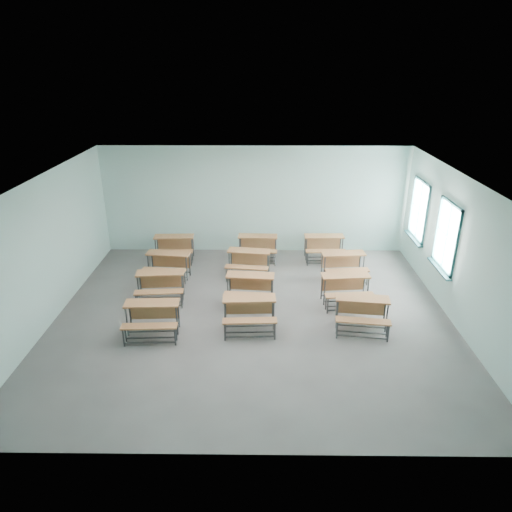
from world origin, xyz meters
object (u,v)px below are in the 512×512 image
at_px(desk_unit_r2c2, 344,262).
at_px(desk_unit_r3c1, 258,244).
at_px(desk_unit_r2c1, 249,260).
at_px(desk_unit_r3c2, 324,244).
at_px(desk_unit_r0c0, 152,314).
at_px(desk_unit_r0c1, 249,309).
at_px(desk_unit_r0c2, 362,310).
at_px(desk_unit_r1c1, 250,285).
at_px(desk_unit_r1c0, 160,283).
at_px(desk_unit_r3c0, 174,245).
at_px(desk_unit_r2c0, 168,262).
at_px(desk_unit_r1c2, 346,285).

xyz_separation_m(desk_unit_r2c2, desk_unit_r3c1, (-2.30, 1.27, 0.00)).
distance_m(desk_unit_r2c1, desk_unit_r3c1, 1.14).
height_order(desk_unit_r3c1, desk_unit_r3c2, same).
distance_m(desk_unit_r0c0, desk_unit_r0c1, 2.07).
xyz_separation_m(desk_unit_r0c2, desk_unit_r1c1, (-2.45, 1.13, 0.00)).
xyz_separation_m(desk_unit_r0c1, desk_unit_r2c2, (2.45, 2.51, 0.00)).
bearing_deg(desk_unit_r2c2, desk_unit_r1c0, -170.46).
bearing_deg(desk_unit_r2c2, desk_unit_r3c0, 160.17).
bearing_deg(desk_unit_r2c0, desk_unit_r3c1, 35.64).
xyz_separation_m(desk_unit_r0c2, desk_unit_r2c0, (-4.67, 2.45, 0.00)).
distance_m(desk_unit_r1c2, desk_unit_r3c2, 2.65).
relative_size(desk_unit_r1c2, desk_unit_r2c0, 0.98).
height_order(desk_unit_r0c1, desk_unit_r2c1, same).
distance_m(desk_unit_r0c2, desk_unit_r2c1, 3.65).
distance_m(desk_unit_r0c2, desk_unit_r2c2, 2.50).
relative_size(desk_unit_r1c1, desk_unit_r3c2, 1.04).
bearing_deg(desk_unit_r3c0, desk_unit_r1c2, -32.15).
height_order(desk_unit_r0c0, desk_unit_r1c0, same).
bearing_deg(desk_unit_r2c0, desk_unit_r3c0, 99.34).
relative_size(desk_unit_r3c1, desk_unit_r3c2, 1.01).
xyz_separation_m(desk_unit_r1c0, desk_unit_r1c2, (4.47, -0.11, 0.00)).
xyz_separation_m(desk_unit_r0c1, desk_unit_r3c1, (0.15, 3.78, 0.00)).
bearing_deg(desk_unit_r0c1, desk_unit_r2c1, 89.05).
bearing_deg(desk_unit_r3c1, desk_unit_r0c1, -89.75).
height_order(desk_unit_r0c0, desk_unit_r2c0, same).
height_order(desk_unit_r0c1, desk_unit_r1c0, same).
bearing_deg(desk_unit_r1c0, desk_unit_r3c0, 87.21).
xyz_separation_m(desk_unit_r0c2, desk_unit_r2c2, (0.02, 2.50, 0.00)).
xyz_separation_m(desk_unit_r2c1, desk_unit_r3c0, (-2.21, 1.07, 0.00)).
distance_m(desk_unit_r1c1, desk_unit_r2c0, 2.59).
height_order(desk_unit_r2c1, desk_unit_r3c2, same).
bearing_deg(desk_unit_r0c0, desk_unit_r2c0, 90.93).
bearing_deg(desk_unit_r3c2, desk_unit_r1c2, -87.25).
relative_size(desk_unit_r0c0, desk_unit_r0c1, 1.00).
bearing_deg(desk_unit_r1c1, desk_unit_r3c1, 91.35).
bearing_deg(desk_unit_r2c1, desk_unit_r2c2, 4.22).
relative_size(desk_unit_r2c2, desk_unit_r3c1, 1.03).
height_order(desk_unit_r1c0, desk_unit_r3c0, same).
distance_m(desk_unit_r2c1, desk_unit_r2c2, 2.54).
relative_size(desk_unit_r0c1, desk_unit_r1c1, 0.98).
bearing_deg(desk_unit_r0c0, desk_unit_r1c2, 14.99).
xyz_separation_m(desk_unit_r0c0, desk_unit_r1c0, (-0.13, 1.50, 0.00)).
bearing_deg(desk_unit_r1c1, desk_unit_r2c1, 97.53).
bearing_deg(desk_unit_r2c2, desk_unit_r2c1, 171.23).
relative_size(desk_unit_r2c0, desk_unit_r2c2, 1.01).
relative_size(desk_unit_r1c1, desk_unit_r2c0, 0.98).
height_order(desk_unit_r0c2, desk_unit_r2c2, same).
bearing_deg(desk_unit_r1c1, desk_unit_r0c0, -141.00).
relative_size(desk_unit_r0c1, desk_unit_r2c0, 0.96).
xyz_separation_m(desk_unit_r1c0, desk_unit_r3c0, (-0.10, 2.46, 0.00)).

